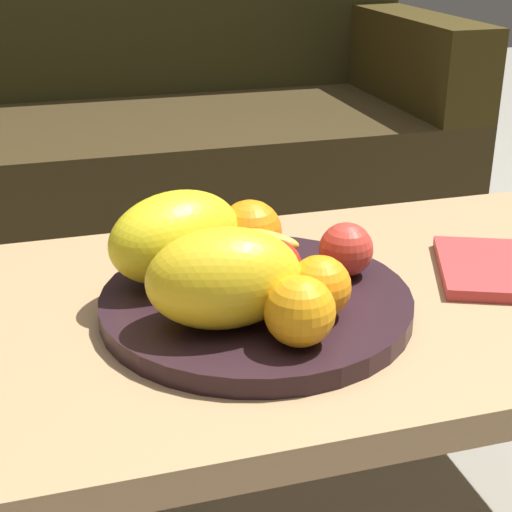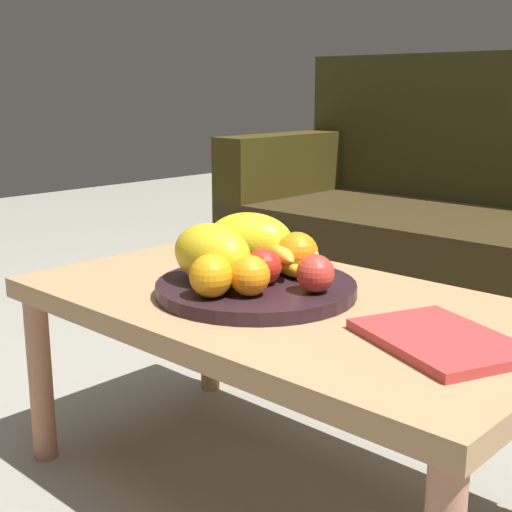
% 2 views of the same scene
% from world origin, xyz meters
% --- Properties ---
extents(coffee_table, '(1.02, 0.57, 0.41)m').
position_xyz_m(coffee_table, '(0.00, 0.00, 0.36)').
color(coffee_table, '#A88258').
rests_on(coffee_table, ground_plane).
extents(couch, '(1.70, 0.70, 0.90)m').
position_xyz_m(couch, '(-0.10, 1.12, 0.30)').
color(couch, '#302512').
rests_on(couch, ground_plane).
extents(fruit_bowl, '(0.38, 0.38, 0.03)m').
position_xyz_m(fruit_bowl, '(-0.05, -0.02, 0.42)').
color(fruit_bowl, black).
rests_on(fruit_bowl, coffee_table).
extents(melon_large_front, '(0.21, 0.17, 0.11)m').
position_xyz_m(melon_large_front, '(-0.14, 0.05, 0.49)').
color(melon_large_front, yellow).
rests_on(melon_large_front, fruit_bowl).
extents(melon_smaller_beside, '(0.18, 0.12, 0.11)m').
position_xyz_m(melon_smaller_beside, '(-0.11, -0.08, 0.49)').
color(melon_smaller_beside, yellow).
rests_on(melon_smaller_beside, fruit_bowl).
extents(orange_front, '(0.07, 0.07, 0.07)m').
position_xyz_m(orange_front, '(0.00, -0.09, 0.47)').
color(orange_front, orange).
rests_on(orange_front, fruit_bowl).
extents(orange_left, '(0.08, 0.08, 0.08)m').
position_xyz_m(orange_left, '(-0.03, 0.07, 0.47)').
color(orange_left, orange).
rests_on(orange_left, fruit_bowl).
extents(orange_right, '(0.08, 0.08, 0.08)m').
position_xyz_m(orange_right, '(-0.04, -0.15, 0.47)').
color(orange_right, orange).
rests_on(orange_right, fruit_bowl).
extents(apple_front, '(0.07, 0.07, 0.07)m').
position_xyz_m(apple_front, '(-0.03, -0.02, 0.46)').
color(apple_front, red).
rests_on(apple_front, fruit_bowl).
extents(apple_left, '(0.07, 0.07, 0.07)m').
position_xyz_m(apple_left, '(0.07, -0.00, 0.47)').
color(apple_left, red).
rests_on(apple_left, fruit_bowl).
extents(banana_bunch, '(0.18, 0.15, 0.06)m').
position_xyz_m(banana_bunch, '(-0.07, 0.05, 0.46)').
color(banana_bunch, yellow).
rests_on(banana_bunch, fruit_bowl).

